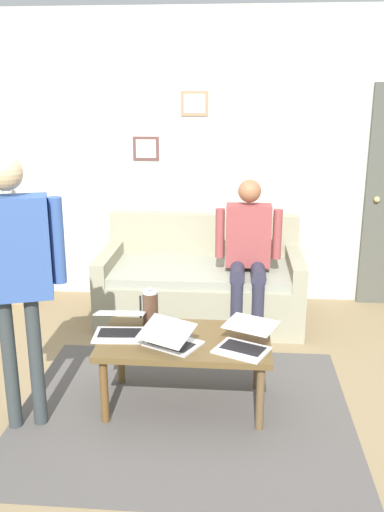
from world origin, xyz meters
The scene contains 13 objects.
ground_plane centered at (0.00, 0.00, 0.00)m, with size 7.68×7.68×0.00m, color #8A7451.
area_rug centered at (-0.03, -0.03, 0.00)m, with size 2.11×1.78×0.01m, color #514D4A.
back_wall centered at (0.00, -2.20, 1.35)m, with size 7.04×0.11×2.70m.
couch centered at (-0.03, -1.61, 0.30)m, with size 1.75×0.93×0.88m.
coffee_table centered at (-0.03, -0.13, 0.42)m, with size 1.08×0.62×0.47m.
laptop_left centered at (0.05, -0.01, 0.51)m, with size 0.42×0.41×0.16m.
laptop_center centered at (-0.40, -0.02, 0.52)m, with size 0.42×0.45×0.14m.
laptop_right centered at (0.40, -0.16, 0.52)m, with size 0.34×0.34×0.15m.
french_press centered at (0.23, -0.33, 0.59)m, with size 0.13×0.11×0.27m.
side_shelf centered at (1.88, -1.92, 0.41)m, with size 0.42×0.32×0.81m.
flower_vase centered at (1.88, -1.92, 0.97)m, with size 0.09×0.08×0.46m.
person_standing centered at (0.91, 0.18, 1.05)m, with size 0.57×0.30×1.64m.
person_seated centered at (-0.43, -1.38, 0.73)m, with size 0.55×0.51×1.28m.
Camera 1 is at (-0.33, 3.06, 1.96)m, focal length 38.83 mm.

